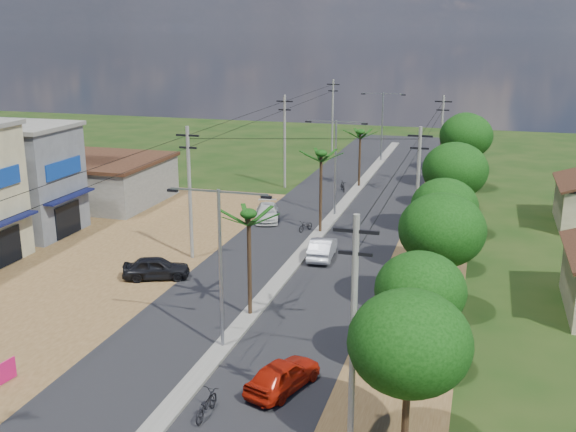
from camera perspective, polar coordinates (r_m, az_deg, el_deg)
name	(u,v)px	position (r m, az deg, el deg)	size (l,w,h in m)	color
ground	(223,349)	(33.60, -5.53, -11.14)	(160.00, 160.00, 0.00)	black
road	(303,253)	(46.76, 1.29, -3.19)	(12.00, 110.00, 0.04)	black
median	(314,240)	(49.50, 2.19, -2.04)	(1.00, 90.00, 0.18)	#605E56
dirt_lot_west	(56,266)	(46.96, -19.08, -4.00)	(18.00, 46.00, 0.04)	brown
dirt_shoulder_east	(427,265)	(45.43, 11.72, -4.10)	(5.00, 90.00, 0.03)	brown
shophouse_grey	(18,179)	(54.60, -21.88, 2.93)	(9.00, 6.40, 8.30)	#4F5157
low_shed	(103,180)	(62.49, -15.40, 2.92)	(10.40, 10.40, 3.95)	#605E56
tree_east_a	(410,343)	(24.28, 10.25, -10.53)	(4.40, 4.40, 6.37)	black
tree_east_b	(420,291)	(29.92, 11.14, -6.21)	(4.00, 4.00, 5.83)	black
tree_east_c	(442,230)	(36.27, 12.91, -1.16)	(4.60, 4.60, 6.83)	black
tree_east_d	(444,207)	(43.17, 13.10, 0.78)	(4.20, 4.20, 6.13)	black
tree_east_e	(455,170)	(50.79, 13.97, 3.79)	(4.80, 4.80, 7.14)	black
tree_east_f	(454,165)	(58.88, 13.89, 4.18)	(3.80, 3.80, 5.52)	black
tree_east_g	(466,136)	(66.51, 14.85, 6.58)	(5.00, 5.00, 7.38)	black
tree_east_h	(466,130)	(74.52, 14.80, 7.03)	(4.40, 4.40, 6.52)	black
palm_median_near	(249,218)	(35.09, -3.35, -0.21)	(2.00, 2.00, 6.15)	black
palm_median_mid	(321,157)	(49.96, 2.83, 4.99)	(2.00, 2.00, 6.55)	black
palm_median_far	(360,134)	(65.52, 6.14, 6.89)	(2.00, 2.00, 5.85)	black
streetlight_near	(220,256)	(31.75, -5.76, -3.40)	(5.10, 0.18, 8.00)	gray
streetlight_mid	(336,160)	(54.96, 4.05, 4.77)	(5.10, 0.18, 8.00)	gray
streetlight_far	(382,121)	(79.27, 7.99, 7.99)	(5.10, 0.18, 8.00)	gray
utility_pole_w_b	(190,190)	(45.03, -8.32, 2.18)	(1.60, 0.24, 9.00)	#605E56
utility_pole_w_c	(285,139)	(65.28, -0.28, 6.50)	(1.60, 0.24, 9.00)	#605E56
utility_pole_w_d	(333,114)	(85.42, 3.80, 8.63)	(1.60, 0.24, 9.00)	#605E56
utility_pole_e_a	(353,329)	(24.41, 5.55, -9.50)	(1.60, 0.24, 9.00)	#605E56
utility_pole_e_b	(417,191)	(45.13, 10.90, 2.09)	(1.60, 0.24, 9.00)	#605E56
utility_pole_e_c	(441,140)	(66.68, 12.83, 6.31)	(1.60, 0.24, 9.00)	#605E56
car_red_near	(283,376)	(29.72, -0.44, -13.36)	(1.62, 4.03, 1.37)	#951608
car_silver_mid	(322,248)	(45.69, 2.93, -2.76)	(1.48, 4.26, 1.40)	#ADAFB6
car_white_far	(267,213)	(54.62, -1.78, 0.27)	(1.80, 4.44, 1.29)	#B0B1AC
car_parked_dark	(156,268)	(42.74, -11.08, -4.37)	(1.65, 4.10, 1.40)	black
moto_rider_east	(206,406)	(28.20, -6.95, -15.64)	(0.67, 1.93, 1.02)	black
moto_rider_west_a	(306,226)	(51.72, 1.51, -0.87)	(0.56, 1.62, 0.85)	black
moto_rider_west_b	(343,186)	(64.67, 4.65, 2.52)	(0.47, 1.67, 1.00)	black
roadside_sign	(5,372)	(32.83, -22.85, -12.10)	(0.25, 1.20, 1.00)	#B81150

